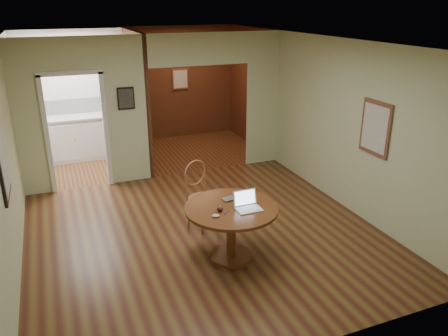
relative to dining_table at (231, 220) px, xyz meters
name	(u,v)px	position (x,y,z in m)	size (l,w,h in m)	color
floor	(205,235)	(-0.11, 0.71, -0.56)	(5.00, 5.00, 0.00)	#492115
room_shell	(128,108)	(-0.58, 3.81, 0.73)	(5.20, 7.50, 5.00)	white
dining_table	(231,220)	(0.00, 0.00, 0.00)	(1.21, 1.21, 0.76)	#612F18
chair	(200,191)	(-0.09, 1.01, 0.02)	(0.57, 0.57, 1.04)	olive
open_laptop	(247,204)	(0.17, -0.10, 0.26)	(0.31, 0.27, 0.22)	silver
closed_laptop	(236,199)	(0.13, 0.17, 0.21)	(0.32, 0.21, 0.03)	#B6B7BB
mouse	(216,216)	(-0.29, -0.20, 0.22)	(0.10, 0.05, 0.04)	silver
wine_glass	(220,208)	(-0.18, -0.06, 0.25)	(0.09, 0.09, 0.10)	white
pen	(226,213)	(-0.12, -0.13, 0.20)	(0.01, 0.01, 0.15)	#0C0F58
kitchen_cabinet	(81,137)	(-1.46, 4.91, -0.09)	(2.06, 0.60, 0.94)	white
grocery_bag	(116,106)	(-0.66, 4.91, 0.52)	(0.29, 0.25, 0.29)	beige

